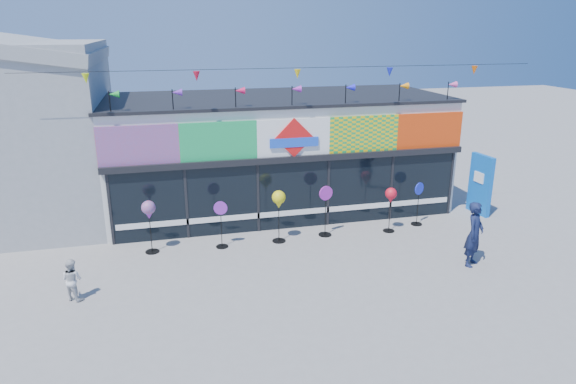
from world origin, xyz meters
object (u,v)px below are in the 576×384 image
object	(u,v)px
spinner_4	(391,197)
spinner_5	(418,203)
blue_sign	(480,184)
adult_man	(474,234)
spinner_0	(149,211)
spinner_1	(221,223)
spinner_3	(325,210)
child	(72,280)
spinner_2	(279,201)

from	to	relation	value
spinner_4	spinner_5	size ratio (longest dim) A/B	1.01
blue_sign	adult_man	bearing A→B (deg)	-130.99
spinner_0	spinner_4	distance (m)	7.63
blue_sign	spinner_1	size ratio (longest dim) A/B	1.46
spinner_3	spinner_4	xyz separation A→B (m)	(2.16, -0.19, 0.32)
blue_sign	spinner_5	world-z (taller)	blue_sign
adult_man	child	bearing A→B (deg)	138.54
spinner_2	adult_man	bearing A→B (deg)	-30.88
spinner_3	spinner_4	world-z (taller)	spinner_3
spinner_1	spinner_2	xyz separation A→B (m)	(1.80, 0.01, 0.56)
spinner_3	child	bearing A→B (deg)	-161.59
adult_man	child	xyz separation A→B (m)	(-10.71, 0.65, -0.40)
spinner_0	spinner_5	world-z (taller)	spinner_0
adult_man	spinner_4	bearing A→B (deg)	74.76
blue_sign	spinner_3	distance (m)	6.07
spinner_3	spinner_4	distance (m)	2.19
adult_man	spinner_3	bearing A→B (deg)	99.56
spinner_0	spinner_3	size ratio (longest dim) A/B	0.98
spinner_0	spinner_2	distance (m)	3.90
spinner_3	child	xyz separation A→B (m)	(-7.33, -2.44, -0.35)
spinner_2	adult_man	world-z (taller)	adult_man
spinner_0	spinner_1	distance (m)	2.16
spinner_0	spinner_2	world-z (taller)	spinner_2
spinner_3	spinner_5	bearing A→B (deg)	2.56
child	spinner_0	bearing A→B (deg)	-93.25
spinner_4	child	world-z (taller)	spinner_4
spinner_5	spinner_0	bearing A→B (deg)	-178.95
spinner_2	adult_man	distance (m)	5.78
spinner_5	adult_man	bearing A→B (deg)	-89.50
spinner_3	spinner_1	bearing A→B (deg)	-177.66
spinner_4	spinner_3	bearing A→B (deg)	174.98
spinner_2	spinner_4	size ratio (longest dim) A/B	1.11
spinner_3	child	size ratio (longest dim) A/B	1.56
spinner_0	spinner_3	xyz separation A→B (m)	(5.46, 0.01, -0.42)
spinner_4	spinner_2	bearing A→B (deg)	179.09
spinner_3	child	world-z (taller)	spinner_3
spinner_1	adult_man	size ratio (longest dim) A/B	0.79
spinner_0	spinner_3	distance (m)	5.48
blue_sign	spinner_5	xyz separation A→B (m)	(-2.69, -0.50, -0.30)
spinner_4	spinner_5	world-z (taller)	spinner_4
spinner_3	spinner_0	bearing A→B (deg)	-179.88
spinner_2	spinner_3	bearing A→B (deg)	4.76
spinner_5	child	distance (m)	10.99
spinner_4	adult_man	size ratio (longest dim) A/B	0.81
spinner_0	spinner_4	xyz separation A→B (m)	(7.62, -0.18, -0.10)
spinner_4	adult_man	distance (m)	3.15
spinner_2	spinner_4	world-z (taller)	spinner_2
spinner_1	spinner_0	bearing A→B (deg)	176.55
spinner_2	child	size ratio (longest dim) A/B	1.56
spinner_3	adult_man	bearing A→B (deg)	-42.44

